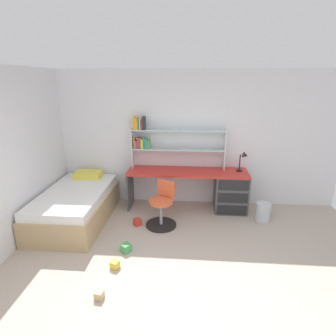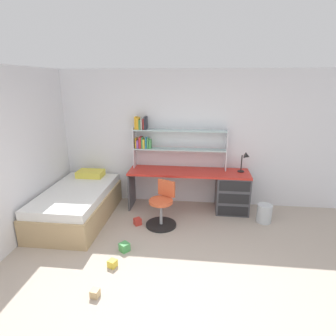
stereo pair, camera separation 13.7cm
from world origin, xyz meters
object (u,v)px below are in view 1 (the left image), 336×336
Objects in this scene: bookshelf_hutch at (164,139)px; toy_block_natural_3 at (99,295)px; toy_block_yellow_0 at (115,265)px; desk at (219,189)px; toy_block_green_2 at (126,248)px; swivel_chair at (162,209)px; desk_lamp at (244,158)px; waste_bin at (263,212)px; toy_block_red_1 at (137,222)px; bed_platform at (76,205)px.

toy_block_natural_3 is (-0.50, -2.58, -1.27)m from bookshelf_hutch.
toy_block_yellow_0 is at bearing 85.89° from toy_block_natural_3.
desk is 2.13m from toy_block_green_2.
toy_block_green_2 is at bearing -103.27° from bookshelf_hutch.
swivel_chair is at bearing -146.15° from desk.
desk_lamp is 2.60m from toy_block_green_2.
waste_bin is at bearing 26.89° from toy_block_green_2.
bookshelf_hutch reaches higher than toy_block_green_2.
bookshelf_hutch is at bearing 162.79° from waste_bin.
toy_block_red_1 reaches higher than toy_block_natural_3.
toy_block_red_1 is 0.92× the size of toy_block_green_2.
desk is 2.93× the size of swivel_chair.
desk_lamp reaches higher than swivel_chair.
desk_lamp is at bearing 50.99° from toy_block_natural_3.
toy_block_natural_3 is at bearing -94.11° from toy_block_yellow_0.
bed_platform is 16.47× the size of toy_block_red_1.
desk is 17.98× the size of toy_block_green_2.
swivel_chair reaches higher than toy_block_natural_3.
toy_block_green_2 is (0.06, 0.37, 0.01)m from toy_block_yellow_0.
swivel_chair is at bearing -86.87° from bookshelf_hutch.
bed_platform is 15.10× the size of toy_block_green_2.
desk_lamp is at bearing 5.14° from desk.
toy_block_green_2 is at bearing 80.00° from toy_block_yellow_0.
desk_lamp is at bearing 127.56° from waste_bin.
desk_lamp is 1.76m from swivel_chair.
desk is 1.19× the size of bed_platform.
swivel_chair reaches higher than desk.
desk_lamp is at bearing 22.54° from toy_block_red_1.
toy_block_yellow_0 is at bearing -129.26° from desk.
toy_block_natural_3 is at bearing -107.59° from swivel_chair.
swivel_chair reaches higher than waste_bin.
bookshelf_hutch is 1.33m from swivel_chair.
toy_block_green_2 reaches higher than toy_block_yellow_0.
toy_block_natural_3 is (-2.30, -2.02, -0.11)m from waste_bin.
desk_lamp is 1.00m from waste_bin.
desk is at bearing 33.85° from swivel_chair.
swivel_chair is at bearing -153.26° from desk_lamp.
desk_lamp reaches higher than toy_block_natural_3.
swivel_chair is at bearing 66.83° from toy_block_yellow_0.
desk is at bearing 26.93° from toy_block_red_1.
swivel_chair is 1.31m from toy_block_yellow_0.
desk reaches higher than toy_block_natural_3.
bed_platform is at bearing -175.69° from waste_bin.
toy_block_green_2 reaches higher than toy_block_red_1.
toy_block_red_1 is at bearing -112.34° from bookshelf_hutch.
toy_block_green_2 is (-0.39, -1.67, -1.26)m from bookshelf_hutch.
bookshelf_hutch is 1.52m from desk_lamp.
toy_block_green_2 is at bearing 83.48° from toy_block_natural_3.
toy_block_red_1 is 1.68m from toy_block_natural_3.
desk is at bearing -9.19° from bookshelf_hutch.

